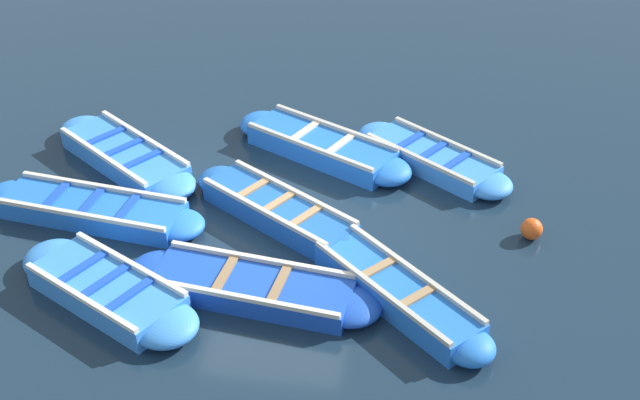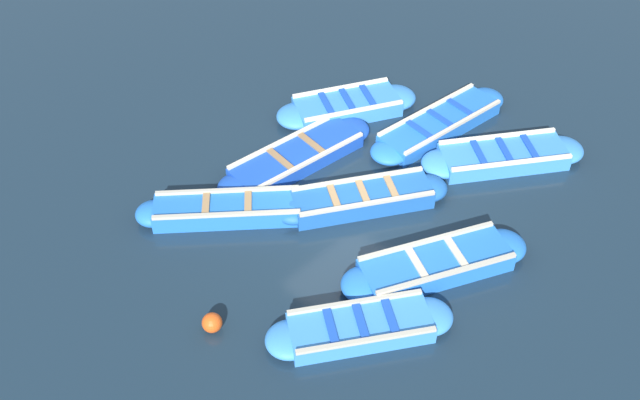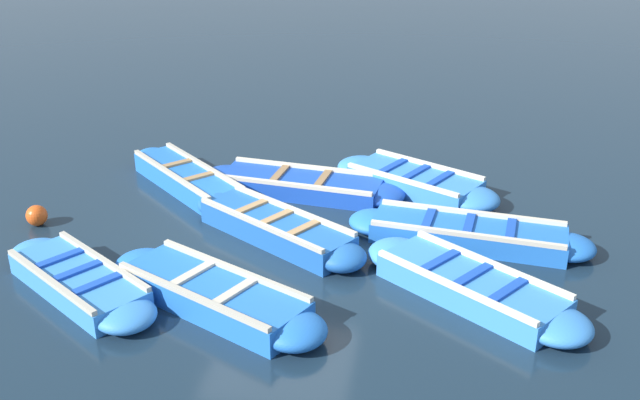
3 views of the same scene
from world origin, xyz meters
name	(u,v)px [view 1 (image 1 of 3)]	position (x,y,z in m)	size (l,w,h in m)	color
ground_plane	(277,222)	(0.00, 0.00, 0.00)	(120.00, 120.00, 0.00)	#162838
boat_mid_row	(125,156)	(1.33, 3.06, 0.18)	(2.88, 3.45, 0.42)	#3884E0
boat_drifting	(252,287)	(-1.90, -0.01, 0.16)	(1.39, 4.01, 0.38)	#1947B7
boat_bow_out	(93,210)	(-0.36, 3.04, 0.17)	(1.33, 4.02, 0.39)	blue
boat_stern_in	(279,212)	(0.02, -0.04, 0.19)	(2.60, 3.44, 0.45)	#1E59AD
boat_end_of_row	(323,147)	(2.17, -0.45, 0.19)	(2.44, 3.69, 0.44)	blue
boat_far_corner	(107,291)	(-2.31, 2.08, 0.19)	(2.47, 3.42, 0.43)	#3884E0
boat_tucked	(397,292)	(-1.71, -2.13, 0.19)	(3.01, 3.17, 0.44)	blue
boat_near_quay	(432,159)	(2.10, -2.47, 0.17)	(2.57, 3.18, 0.39)	#3884E0
buoy_orange_near	(532,229)	(0.18, -4.16, 0.18)	(0.36, 0.36, 0.36)	#E05119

